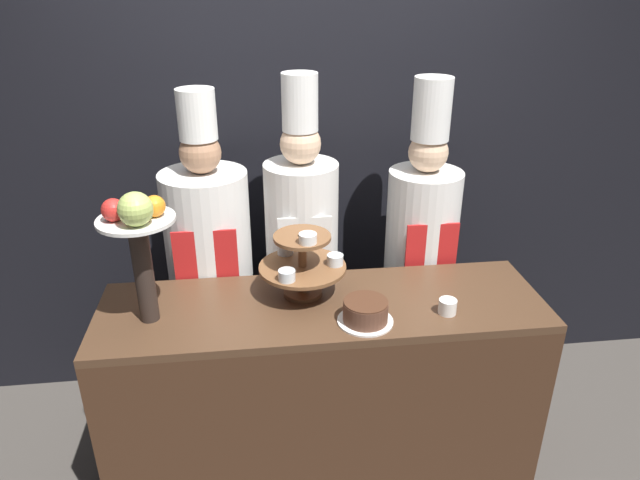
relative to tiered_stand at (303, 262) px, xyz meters
The scene contains 9 objects.
wall_back 0.84m from the tiered_stand, 84.57° to the left, with size 10.00×0.06×2.80m.
buffet_counter 0.65m from the tiered_stand, 49.95° to the right, with size 1.88×0.57×0.96m.
tiered_stand is the anchor object (origin of this frame).
fruit_pedestal 0.68m from the tiered_stand, 167.74° to the right, with size 0.29×0.29×0.57m.
cake_round 0.35m from the tiered_stand, 47.54° to the right, with size 0.22×0.22×0.10m.
cup_white 0.63m from the tiered_stand, 21.39° to the right, with size 0.07×0.07×0.06m.
chef_left 0.60m from the tiered_stand, 136.25° to the left, with size 0.41×0.41×1.77m.
chef_center_left 0.42m from the tiered_stand, 85.34° to the left, with size 0.36×0.36×1.83m.
chef_center_right 0.77m from the tiered_stand, 32.21° to the left, with size 0.36×0.36×1.80m.
Camera 1 is at (-0.26, -1.76, 2.22)m, focal length 32.00 mm.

